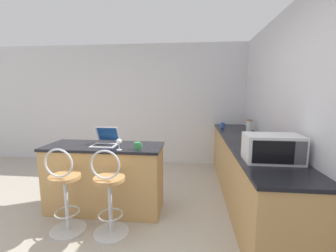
% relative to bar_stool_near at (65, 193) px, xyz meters
% --- Properties ---
extents(ground_plane, '(20.00, 20.00, 0.00)m').
position_rel_bar_stool_near_xyz_m(ground_plane, '(0.61, -0.09, -0.46)').
color(ground_plane, '#ADA393').
extents(wall_back, '(12.00, 0.06, 2.60)m').
position_rel_bar_stool_near_xyz_m(wall_back, '(0.61, 2.69, 0.84)').
color(wall_back, silver).
rests_on(wall_back, ground_plane).
extents(wall_right, '(0.06, 12.00, 2.60)m').
position_rel_bar_stool_near_xyz_m(wall_right, '(2.55, -0.09, 0.84)').
color(wall_right, silver).
rests_on(wall_right, ground_plane).
extents(breakfast_bar, '(1.53, 0.59, 0.89)m').
position_rel_bar_stool_near_xyz_m(breakfast_bar, '(0.26, 0.53, -0.02)').
color(breakfast_bar, tan).
rests_on(breakfast_bar, ground_plane).
extents(counter_right, '(0.65, 3.28, 0.89)m').
position_rel_bar_stool_near_xyz_m(counter_right, '(2.21, 1.03, -0.02)').
color(counter_right, tan).
rests_on(counter_right, ground_plane).
extents(bar_stool_near, '(0.40, 0.40, 0.99)m').
position_rel_bar_stool_near_xyz_m(bar_stool_near, '(0.00, 0.00, 0.00)').
color(bar_stool_near, silver).
rests_on(bar_stool_near, ground_plane).
extents(bar_stool_far, '(0.40, 0.40, 0.99)m').
position_rel_bar_stool_near_xyz_m(bar_stool_far, '(0.51, 0.00, 0.00)').
color(bar_stool_far, silver).
rests_on(bar_stool_far, ground_plane).
extents(laptop, '(0.31, 0.33, 0.23)m').
position_rel_bar_stool_near_xyz_m(laptop, '(0.27, 0.57, 0.49)').
color(laptop, silver).
rests_on(laptop, breakfast_bar).
extents(microwave, '(0.54, 0.33, 0.27)m').
position_rel_bar_stool_near_xyz_m(microwave, '(2.20, 0.04, 0.56)').
color(microwave, silver).
rests_on(microwave, counter_right).
extents(toaster, '(0.19, 0.27, 0.17)m').
position_rel_bar_stool_near_xyz_m(toaster, '(2.22, 0.63, 0.51)').
color(toaster, red).
rests_on(toaster, counter_right).
extents(storage_jar, '(0.11, 0.11, 0.22)m').
position_rel_bar_stool_near_xyz_m(storage_jar, '(2.39, 1.74, 0.54)').
color(storage_jar, silver).
rests_on(storage_jar, counter_right).
extents(mug_blue, '(0.09, 0.07, 0.09)m').
position_rel_bar_stool_near_xyz_m(mug_blue, '(2.00, 2.21, 0.47)').
color(mug_blue, '#2D51AD').
rests_on(mug_blue, counter_right).
extents(mug_green, '(0.10, 0.08, 0.09)m').
position_rel_bar_stool_near_xyz_m(mug_green, '(0.75, 0.37, 0.47)').
color(mug_green, '#338447').
rests_on(mug_green, breakfast_bar).
extents(wine_glass_tall, '(0.07, 0.07, 0.14)m').
position_rel_bar_stool_near_xyz_m(wine_glass_tall, '(0.54, 0.32, 0.52)').
color(wine_glass_tall, silver).
rests_on(wine_glass_tall, breakfast_bar).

